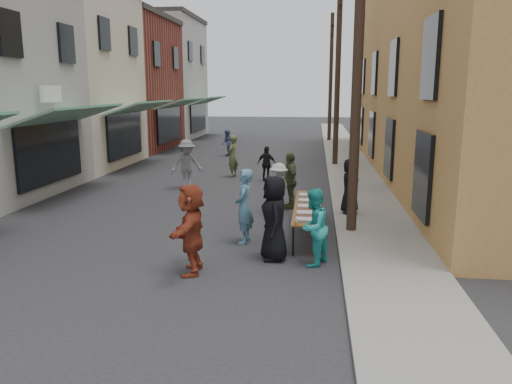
% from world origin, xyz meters
% --- Properties ---
extents(ground, '(120.00, 120.00, 0.00)m').
position_xyz_m(ground, '(0.00, 0.00, 0.00)').
color(ground, '#28282B').
rests_on(ground, ground).
extents(sidewalk, '(2.20, 60.00, 0.10)m').
position_xyz_m(sidewalk, '(5.00, 15.00, 0.05)').
color(sidewalk, gray).
rests_on(sidewalk, ground).
extents(storefront_row, '(8.00, 37.00, 9.00)m').
position_xyz_m(storefront_row, '(-10.00, 14.96, 4.12)').
color(storefront_row, maroon).
rests_on(storefront_row, ground).
extents(building_ochre, '(10.00, 28.00, 10.00)m').
position_xyz_m(building_ochre, '(11.10, 14.00, 5.00)').
color(building_ochre, '#AE7F3E').
rests_on(building_ochre, ground).
extents(utility_pole_near, '(0.26, 0.26, 9.00)m').
position_xyz_m(utility_pole_near, '(4.30, 3.00, 4.50)').
color(utility_pole_near, '#2D2116').
rests_on(utility_pole_near, ground).
extents(utility_pole_mid, '(0.26, 0.26, 9.00)m').
position_xyz_m(utility_pole_mid, '(4.30, 15.00, 4.50)').
color(utility_pole_mid, '#2D2116').
rests_on(utility_pole_mid, ground).
extents(utility_pole_far, '(0.26, 0.26, 9.00)m').
position_xyz_m(utility_pole_far, '(4.30, 27.00, 4.50)').
color(utility_pole_far, '#2D2116').
rests_on(utility_pole_far, ground).
extents(serving_table, '(0.70, 4.00, 0.75)m').
position_xyz_m(serving_table, '(3.14, 2.86, 0.71)').
color(serving_table, brown).
rests_on(serving_table, ground).
extents(catering_tray_sausage, '(0.50, 0.33, 0.08)m').
position_xyz_m(catering_tray_sausage, '(3.14, 1.21, 0.79)').
color(catering_tray_sausage, maroon).
rests_on(catering_tray_sausage, serving_table).
extents(catering_tray_foil_b, '(0.50, 0.33, 0.08)m').
position_xyz_m(catering_tray_foil_b, '(3.14, 1.86, 0.79)').
color(catering_tray_foil_b, '#B2B2B7').
rests_on(catering_tray_foil_b, serving_table).
extents(catering_tray_buns, '(0.50, 0.33, 0.08)m').
position_xyz_m(catering_tray_buns, '(3.14, 2.56, 0.79)').
color(catering_tray_buns, tan).
rests_on(catering_tray_buns, serving_table).
extents(catering_tray_foil_d, '(0.50, 0.33, 0.08)m').
position_xyz_m(catering_tray_foil_d, '(3.14, 3.26, 0.79)').
color(catering_tray_foil_d, '#B2B2B7').
rests_on(catering_tray_foil_d, serving_table).
extents(catering_tray_buns_end, '(0.50, 0.33, 0.08)m').
position_xyz_m(catering_tray_buns_end, '(3.14, 3.96, 0.79)').
color(catering_tray_buns_end, tan).
rests_on(catering_tray_buns_end, serving_table).
extents(condiment_jar_a, '(0.07, 0.07, 0.08)m').
position_xyz_m(condiment_jar_a, '(2.92, 0.91, 0.79)').
color(condiment_jar_a, '#A57F26').
rests_on(condiment_jar_a, serving_table).
extents(condiment_jar_b, '(0.07, 0.07, 0.08)m').
position_xyz_m(condiment_jar_b, '(2.92, 1.01, 0.79)').
color(condiment_jar_b, '#A57F26').
rests_on(condiment_jar_b, serving_table).
extents(condiment_jar_c, '(0.07, 0.07, 0.08)m').
position_xyz_m(condiment_jar_c, '(2.92, 1.11, 0.79)').
color(condiment_jar_c, '#A57F26').
rests_on(condiment_jar_c, serving_table).
extents(cup_stack, '(0.08, 0.08, 0.12)m').
position_xyz_m(cup_stack, '(3.34, 0.96, 0.81)').
color(cup_stack, tan).
rests_on(cup_stack, serving_table).
extents(guest_front_a, '(0.80, 1.05, 1.91)m').
position_xyz_m(guest_front_a, '(2.43, 0.69, 0.95)').
color(guest_front_a, black).
rests_on(guest_front_a, ground).
extents(guest_front_b, '(0.47, 0.70, 1.86)m').
position_xyz_m(guest_front_b, '(1.60, 1.85, 0.93)').
color(guest_front_b, teal).
rests_on(guest_front_b, ground).
extents(guest_front_c, '(0.93, 1.02, 1.69)m').
position_xyz_m(guest_front_c, '(3.30, 0.43, 0.85)').
color(guest_front_c, teal).
rests_on(guest_front_c, ground).
extents(guest_front_d, '(0.92, 1.15, 1.56)m').
position_xyz_m(guest_front_d, '(2.22, 4.95, 0.78)').
color(guest_front_d, silver).
rests_on(guest_front_d, ground).
extents(guest_front_e, '(0.75, 1.14, 1.81)m').
position_xyz_m(guest_front_e, '(2.53, 5.67, 0.90)').
color(guest_front_e, '#4B5732').
rests_on(guest_front_e, ground).
extents(guest_queue_back, '(0.66, 1.78, 1.89)m').
position_xyz_m(guest_queue_back, '(0.81, -0.34, 0.94)').
color(guest_queue_back, '#963820').
rests_on(guest_queue_back, ground).
extents(server, '(0.56, 0.83, 1.65)m').
position_xyz_m(server, '(4.36, 4.85, 0.93)').
color(server, black).
rests_on(server, sidewalk).
extents(passerby_left, '(1.41, 1.19, 1.89)m').
position_xyz_m(passerby_left, '(-1.54, 8.40, 0.94)').
color(passerby_left, slate).
rests_on(passerby_left, ground).
extents(passerby_mid, '(0.92, 0.63, 1.46)m').
position_xyz_m(passerby_mid, '(1.33, 10.38, 0.73)').
color(passerby_mid, black).
rests_on(passerby_mid, ground).
extents(passerby_right, '(0.57, 0.74, 1.82)m').
position_xyz_m(passerby_right, '(-0.24, 11.18, 0.91)').
color(passerby_right, '#525E36').
rests_on(passerby_right, ground).
extents(passerby_far, '(0.80, 0.89, 1.51)m').
position_xyz_m(passerby_far, '(-1.68, 17.95, 0.75)').
color(passerby_far, '#4D5D96').
rests_on(passerby_far, ground).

